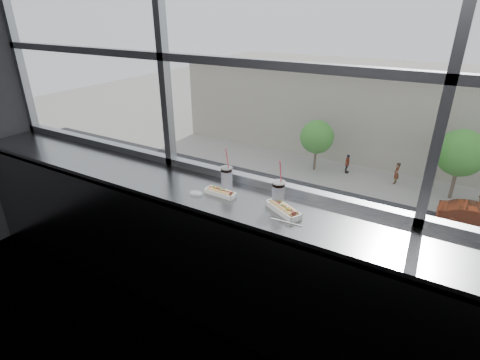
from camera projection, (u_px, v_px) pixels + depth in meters
The scene contains 23 objects.
wall_back_lower at pixel (272, 250), 3.05m from camera, with size 6.00×6.00×0.00m, color black.
window_glass at pixel (284, 15), 2.33m from camera, with size 6.00×6.00×0.00m, color silver.
window_mullions at pixel (282, 15), 2.31m from camera, with size 6.00×0.08×2.40m, color gray, non-canonical shape.
counter at pixel (258, 208), 2.61m from camera, with size 6.00×0.55×0.06m, color gray.
counter_fascia at pixel (239, 288), 2.63m from camera, with size 6.00×0.04×1.04m, color gray.
hotdog_tray_left at pixel (220, 192), 2.72m from camera, with size 0.24×0.09×0.06m.
hotdog_tray_right at pixel (283, 209), 2.48m from camera, with size 0.29×0.22×0.07m.
soda_cup_left at pixel (227, 177), 2.78m from camera, with size 0.09×0.09×0.33m.
soda_cup_right at pixel (278, 192), 2.54m from camera, with size 0.09×0.09×0.35m.
loose_straw at pixel (286, 222), 2.37m from camera, with size 0.01×0.01×0.21m, color white.
wrapper at pixel (196, 193), 2.73m from camera, with size 0.10×0.07×0.02m, color silver.
plaza_ground at pixel (439, 139), 41.90m from camera, with size 120.00×120.00×0.00m, color gray.
street_asphalt at pixel (406, 241), 23.50m from camera, with size 80.00×10.00×0.06m, color black.
far_sidewalk at pixel (422, 192), 29.77m from camera, with size 80.00×6.00×0.04m, color gray.
far_building at pixel (444, 115), 35.93m from camera, with size 50.00×14.00×8.00m, color gray.
car_far_b at pixel (478, 214), 24.49m from camera, with size 6.24×2.60×2.08m, color maroon.
car_near_b at pixel (292, 228), 22.70m from camera, with size 6.72×2.80×2.24m, color #352F2C.
car_near_a at pixel (183, 198), 26.64m from camera, with size 5.77×2.41×1.92m, color slate.
car_near_c at pixel (368, 252), 20.62m from camera, with size 6.39×2.66×2.13m, color #920B00.
pedestrian_a at pixel (347, 162), 32.83m from camera, with size 0.91×0.68×2.05m, color #66605B.
pedestrian_b at pixel (397, 171), 30.80m from camera, with size 0.98×0.74×2.21m, color #66605B.
tree_left at pixel (317, 137), 32.64m from camera, with size 2.95×2.95×4.61m.
tree_center at pixel (461, 153), 27.32m from camera, with size 3.51×3.51×5.48m.
Camera 1 is at (1.06, -0.81, 2.34)m, focal length 28.00 mm.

